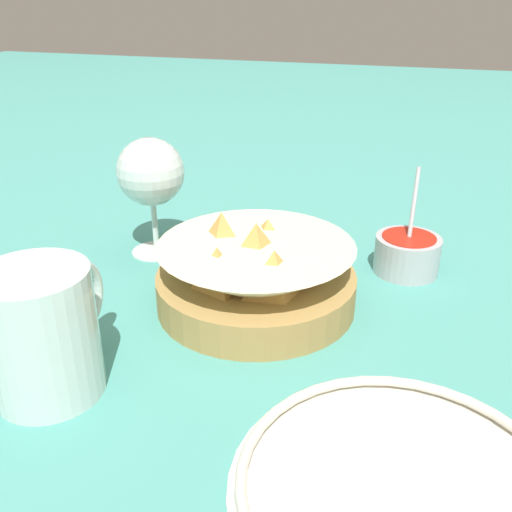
# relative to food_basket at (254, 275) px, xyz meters

# --- Properties ---
(ground_plane) EXTENTS (4.00, 4.00, 0.00)m
(ground_plane) POSITION_rel_food_basket_xyz_m (0.02, -0.01, -0.03)
(ground_plane) COLOR teal
(food_basket) EXTENTS (0.21, 0.21, 0.09)m
(food_basket) POSITION_rel_food_basket_xyz_m (0.00, 0.00, 0.00)
(food_basket) COLOR #B2894C
(food_basket) RESTS_ON ground_plane
(sauce_cup) EXTENTS (0.08, 0.08, 0.12)m
(sauce_cup) POSITION_rel_food_basket_xyz_m (0.13, -0.15, -0.01)
(sauce_cup) COLOR #B7B7BC
(sauce_cup) RESTS_ON ground_plane
(wine_glass) EXTENTS (0.08, 0.08, 0.15)m
(wine_glass) POSITION_rel_food_basket_xyz_m (0.09, 0.16, 0.07)
(wine_glass) COLOR silver
(wine_glass) RESTS_ON ground_plane
(beer_mug) EXTENTS (0.13, 0.09, 0.11)m
(beer_mug) POSITION_rel_food_basket_xyz_m (-0.19, 0.12, 0.02)
(beer_mug) COLOR silver
(beer_mug) RESTS_ON ground_plane
(side_plate) EXTENTS (0.23, 0.23, 0.01)m
(side_plate) POSITION_rel_food_basket_xyz_m (-0.21, -0.17, -0.03)
(side_plate) COLOR silver
(side_plate) RESTS_ON ground_plane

